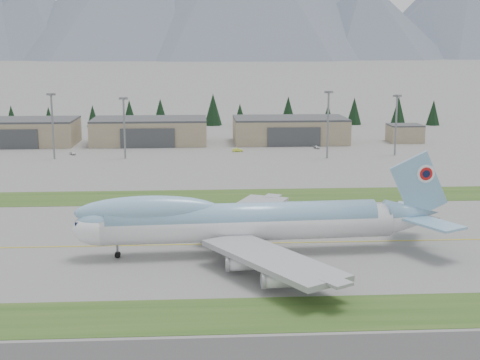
{
  "coord_description": "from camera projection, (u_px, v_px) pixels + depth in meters",
  "views": [
    {
      "loc": [
        6.25,
        -134.62,
        40.67
      ],
      "look_at": [
        16.12,
        28.17,
        8.0
      ],
      "focal_mm": 50.0,
      "sensor_mm": 36.0,
      "label": 1
    }
  ],
  "objects": [
    {
      "name": "taxiway_line_main",
      "position": [
        171.0,
        245.0,
        139.37
      ],
      "size": [
        400.0,
        0.4,
        0.02
      ],
      "primitive_type": "cube",
      "color": "gold",
      "rests_on": "ground"
    },
    {
      "name": "conifer_belt",
      "position": [
        195.0,
        112.0,
        346.22
      ],
      "size": [
        265.49,
        15.02,
        16.64
      ],
      "color": "black",
      "rests_on": "ground"
    },
    {
      "name": "boeing_747_freighter",
      "position": [
        244.0,
        221.0,
        132.57
      ],
      "size": [
        76.06,
        65.75,
        20.08
      ],
      "rotation": [
        0.0,
        0.0,
        0.06
      ],
      "color": "white",
      "rests_on": "ground"
    },
    {
      "name": "service_vehicle_b",
      "position": [
        238.0,
        152.0,
        262.77
      ],
      "size": [
        4.21,
        1.57,
        1.38
      ],
      "primitive_type": "imported",
      "rotation": [
        0.0,
        0.0,
        1.55
      ],
      "color": "#CBE639",
      "rests_on": "ground"
    },
    {
      "name": "grass_strip_near",
      "position": [
        161.0,
        317.0,
        102.18
      ],
      "size": [
        400.0,
        14.0,
        0.08
      ],
      "primitive_type": "cube",
      "color": "#2B4E1C",
      "rests_on": "ground"
    },
    {
      "name": "hangar_right",
      "position": [
        290.0,
        130.0,
        287.69
      ],
      "size": [
        48.0,
        26.6,
        10.8
      ],
      "color": "gray",
      "rests_on": "ground"
    },
    {
      "name": "floodlight_masts",
      "position": [
        163.0,
        114.0,
        243.47
      ],
      "size": [
        182.82,
        8.22,
        24.8
      ],
      "color": "slate",
      "rests_on": "ground"
    },
    {
      "name": "control_shed",
      "position": [
        405.0,
        133.0,
        289.11
      ],
      "size": [
        14.0,
        12.0,
        7.6
      ],
      "color": "gray",
      "rests_on": "ground"
    },
    {
      "name": "ground",
      "position": [
        171.0,
        245.0,
        139.37
      ],
      "size": [
        7000.0,
        7000.0,
        0.0
      ],
      "primitive_type": "plane",
      "color": "slate",
      "rests_on": "ground"
    },
    {
      "name": "service_vehicle_a",
      "position": [
        73.0,
        155.0,
        255.28
      ],
      "size": [
        3.11,
        3.76,
        1.21
      ],
      "primitive_type": "imported",
      "rotation": [
        0.0,
        0.0,
        0.57
      ],
      "color": "silver",
      "rests_on": "ground"
    },
    {
      "name": "service_vehicle_c",
      "position": [
        317.0,
        149.0,
        270.81
      ],
      "size": [
        2.44,
        4.02,
        1.09
      ],
      "primitive_type": "imported",
      "rotation": [
        0.0,
        0.0,
        0.26
      ],
      "color": "#B3B4B8",
      "rests_on": "ground"
    },
    {
      "name": "grass_strip_far",
      "position": [
        178.0,
        197.0,
        183.42
      ],
      "size": [
        400.0,
        18.0,
        0.08
      ],
      "primitive_type": "cube",
      "color": "#2B4E1C",
      "rests_on": "ground"
    },
    {
      "name": "hangar_left",
      "position": [
        18.0,
        132.0,
        280.87
      ],
      "size": [
        48.0,
        26.6,
        10.8
      ],
      "color": "gray",
      "rests_on": "ground"
    },
    {
      "name": "hangar_center",
      "position": [
        150.0,
        131.0,
        284.13
      ],
      "size": [
        48.0,
        26.6,
        10.8
      ],
      "color": "gray",
      "rests_on": "ground"
    }
  ]
}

